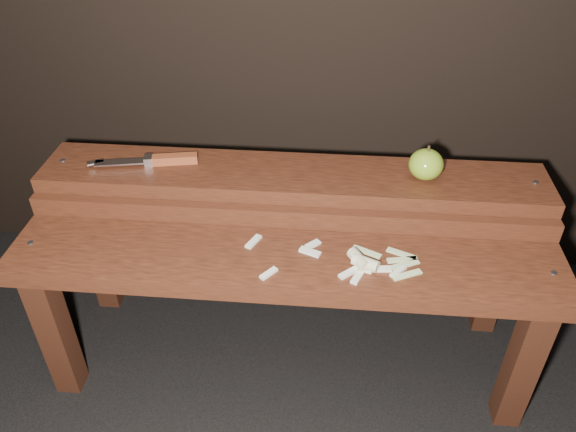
# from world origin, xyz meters

# --- Properties ---
(ground) EXTENTS (60.00, 60.00, 0.00)m
(ground) POSITION_xyz_m (0.00, 0.00, 0.00)
(ground) COLOR black
(bench_front_tier) EXTENTS (1.20, 0.20, 0.42)m
(bench_front_tier) POSITION_xyz_m (0.00, -0.06, 0.35)
(bench_front_tier) COLOR black
(bench_front_tier) RESTS_ON ground
(bench_rear_tier) EXTENTS (1.20, 0.21, 0.50)m
(bench_rear_tier) POSITION_xyz_m (0.00, 0.17, 0.41)
(bench_rear_tier) COLOR black
(bench_rear_tier) RESTS_ON ground
(apple) EXTENTS (0.08, 0.08, 0.08)m
(apple) POSITION_xyz_m (0.31, 0.17, 0.54)
(apple) COLOR olive
(apple) RESTS_ON bench_rear_tier
(knife) EXTENTS (0.26, 0.07, 0.02)m
(knife) POSITION_xyz_m (-0.32, 0.18, 0.51)
(knife) COLOR brown
(knife) RESTS_ON bench_rear_tier
(apple_scraps) EXTENTS (0.38, 0.15, 0.03)m
(apple_scraps) POSITION_xyz_m (0.16, -0.06, 0.43)
(apple_scraps) COLOR beige
(apple_scraps) RESTS_ON bench_front_tier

